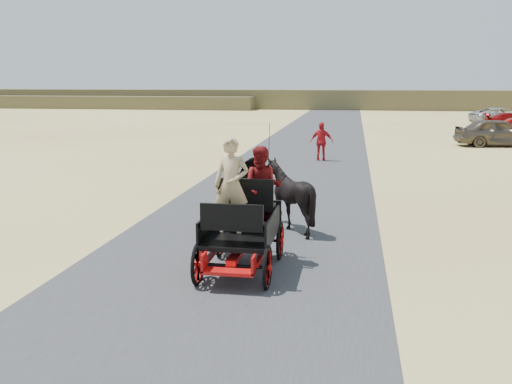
% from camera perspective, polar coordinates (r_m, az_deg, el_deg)
% --- Properties ---
extents(ground, '(140.00, 140.00, 0.00)m').
position_cam_1_polar(ground, '(12.42, -1.44, -5.46)').
color(ground, tan).
extents(road, '(6.00, 140.00, 0.01)m').
position_cam_1_polar(road, '(12.42, -1.44, -5.44)').
color(road, '#38383A').
rests_on(road, ground).
extents(ridge_far, '(140.00, 6.00, 2.40)m').
position_cam_1_polar(ridge_far, '(73.75, 8.02, 9.15)').
color(ridge_far, brown).
rests_on(ridge_far, ground).
extents(ridge_near, '(40.00, 4.00, 1.60)m').
position_cam_1_polar(ridge_near, '(76.86, -15.33, 8.64)').
color(ridge_near, brown).
rests_on(ridge_near, ground).
extents(carriage, '(1.30, 2.40, 0.72)m').
position_cam_1_polar(carriage, '(10.83, -1.44, -5.98)').
color(carriage, black).
rests_on(carriage, ground).
extents(horse_left, '(0.91, 2.01, 1.70)m').
position_cam_1_polar(horse_left, '(13.67, -1.28, -0.26)').
color(horse_left, black).
rests_on(horse_left, ground).
extents(horse_right, '(1.37, 1.54, 1.70)m').
position_cam_1_polar(horse_right, '(13.50, 3.31, -0.41)').
color(horse_right, black).
rests_on(horse_right, ground).
extents(driver_man, '(0.66, 0.43, 1.80)m').
position_cam_1_polar(driver_man, '(10.61, -2.48, 0.68)').
color(driver_man, tan).
rests_on(driver_man, carriage).
extents(passenger_woman, '(0.77, 0.60, 1.58)m').
position_cam_1_polar(passenger_woman, '(11.07, 0.66, 0.53)').
color(passenger_woman, '#660C0F').
rests_on(passenger_woman, carriage).
extents(pedestrian, '(1.03, 0.47, 1.73)m').
position_cam_1_polar(pedestrian, '(25.70, 6.58, 5.03)').
color(pedestrian, red).
rests_on(pedestrian, ground).
extents(car_a, '(4.66, 2.31, 1.53)m').
position_cam_1_polar(car_a, '(33.96, 23.04, 5.51)').
color(car_a, brown).
rests_on(car_a, ground).
extents(car_d, '(5.34, 3.59, 1.36)m').
position_cam_1_polar(car_d, '(51.34, 23.28, 6.99)').
color(car_d, '#B2B2B7').
rests_on(car_d, ground).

